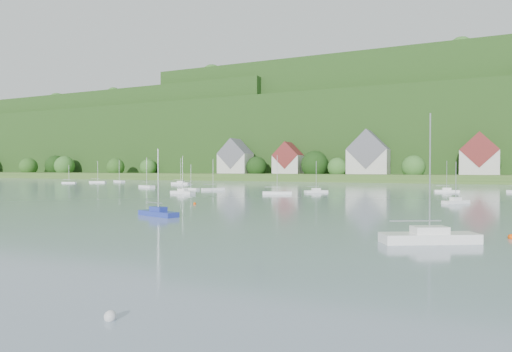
{
  "coord_description": "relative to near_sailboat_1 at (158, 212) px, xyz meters",
  "views": [
    {
      "loc": [
        37.49,
        5.05,
        5.34
      ],
      "look_at": [
        5.92,
        75.0,
        4.0
      ],
      "focal_mm": 31.14,
      "sensor_mm": 36.0,
      "label": 1
    }
  ],
  "objects": [
    {
      "name": "village_building_3",
      "position": [
        37.77,
        140.43,
        9.01
      ],
      "size": [
        13.0,
        10.4,
        15.5
      ],
      "color": "beige",
      "rests_on": "far_shore_strip"
    },
    {
      "name": "near_sailboat_1",
      "position": [
        0.0,
        0.0,
        0.0
      ],
      "size": [
        5.77,
        3.17,
        7.51
      ],
      "rotation": [
        0.0,
        0.0,
        -0.31
      ],
      "color": "#24359B",
      "rests_on": "ground"
    },
    {
      "name": "village_building_0",
      "position": [
        -62.23,
        141.43,
        9.09
      ],
      "size": [
        14.0,
        10.4,
        16.0
      ],
      "color": "beige",
      "rests_on": "far_shore_strip"
    },
    {
      "name": "village_building_1",
      "position": [
        -37.23,
        143.43,
        8.33
      ],
      "size": [
        12.0,
        9.36,
        14.0
      ],
      "color": "beige",
      "rests_on": "far_shore_strip"
    },
    {
      "name": "village_building_2",
      "position": [
        -2.23,
        142.43,
        9.85
      ],
      "size": [
        16.0,
        11.44,
        18.0
      ],
      "color": "beige",
      "rests_on": "far_shore_strip"
    },
    {
      "name": "forested_ridge",
      "position": [
        -6.83,
        223.0,
        22.47
      ],
      "size": [
        620.0,
        181.22,
        69.89
      ],
      "color": "#1C3B13",
      "rests_on": "ground"
    },
    {
      "name": "far_sailboat_cluster",
      "position": [
        2.6,
        71.64,
        -0.05
      ],
      "size": [
        202.54,
        69.98,
        8.71
      ],
      "color": "white",
      "rests_on": "ground"
    },
    {
      "name": "mooring_buoy_2",
      "position": [
        34.11,
        -2.09,
        -0.42
      ],
      "size": [
        0.47,
        0.47,
        0.47
      ],
      "primitive_type": "sphere",
      "color": "#F04B05",
      "rests_on": "ground"
    },
    {
      "name": "far_shore_strip",
      "position": [
        -7.23,
        154.43,
        1.08
      ],
      "size": [
        600.0,
        60.0,
        3.0
      ],
      "primitive_type": "cube",
      "color": "#355520",
      "rests_on": "ground"
    },
    {
      "name": "near_sailboat_3",
      "position": [
        28.58,
        -6.59,
        0.05
      ],
      "size": [
        6.96,
        4.93,
        9.27
      ],
      "rotation": [
        0.0,
        0.0,
        0.49
      ],
      "color": "white",
      "rests_on": "ground"
    },
    {
      "name": "mooring_buoy_3",
      "position": [
        -4.85,
        15.28,
        -0.42
      ],
      "size": [
        0.41,
        0.41,
        0.41
      ],
      "primitive_type": "sphere",
      "color": "#F04B05",
      "rests_on": "ground"
    },
    {
      "name": "mooring_buoy_1",
      "position": [
        19.22,
        -28.51,
        -0.42
      ],
      "size": [
        0.45,
        0.45,
        0.45
      ],
      "primitive_type": "sphere",
      "color": "silver",
      "rests_on": "ground"
    }
  ]
}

